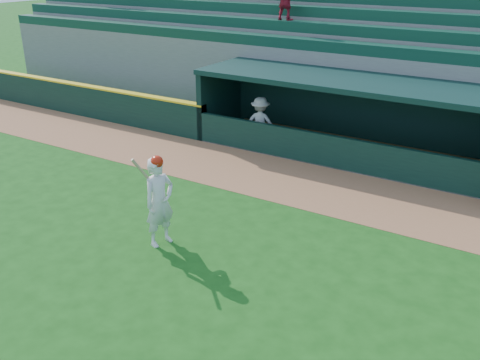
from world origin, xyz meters
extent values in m
plane|color=#154711|center=(0.00, 0.00, 0.00)|extent=(120.00, 120.00, 0.00)
cube|color=brown|center=(0.00, 4.90, 0.01)|extent=(40.00, 3.00, 0.01)
cube|color=black|center=(-12.25, 6.55, 0.60)|extent=(15.50, 0.30, 1.20)
cube|color=yellow|center=(-12.25, 6.55, 1.23)|extent=(15.50, 0.32, 0.06)
imported|color=#A7A8A2|center=(-2.53, 6.95, 0.85)|extent=(1.24, 0.94, 1.69)
cube|color=slate|center=(0.00, 7.70, 0.02)|extent=(9.00, 2.60, 0.04)
cube|color=black|center=(-4.60, 7.70, 1.15)|extent=(0.20, 2.60, 2.30)
cube|color=black|center=(0.00, 9.00, 1.15)|extent=(9.40, 0.20, 2.30)
cube|color=black|center=(0.00, 7.70, 2.38)|extent=(9.40, 2.80, 0.16)
cube|color=black|center=(0.00, 6.48, 0.50)|extent=(9.00, 0.16, 1.00)
cube|color=brown|center=(0.00, 8.50, 0.25)|extent=(8.40, 0.45, 0.10)
cube|color=slate|center=(0.00, 9.53, 1.46)|extent=(34.00, 0.85, 2.91)
cube|color=#0F3828|center=(0.00, 9.41, 3.09)|extent=(34.00, 0.60, 0.36)
cube|color=slate|center=(0.00, 10.38, 1.68)|extent=(34.00, 0.85, 3.36)
cube|color=#0F3828|center=(0.00, 10.26, 3.54)|extent=(34.00, 0.60, 0.36)
cube|color=slate|center=(0.00, 11.22, 1.91)|extent=(34.00, 0.85, 3.81)
cube|color=#0F3828|center=(0.00, 11.11, 3.99)|extent=(34.00, 0.60, 0.36)
cube|color=slate|center=(0.00, 12.07, 2.13)|extent=(34.00, 0.85, 4.26)
cube|color=#0F3828|center=(0.00, 11.96, 4.44)|extent=(34.00, 0.60, 0.36)
cube|color=slate|center=(0.00, 12.93, 2.35)|extent=(34.00, 0.85, 4.71)
cube|color=slate|center=(0.00, 13.78, 2.58)|extent=(34.00, 0.85, 5.16)
cube|color=slate|center=(0.00, 14.62, 2.80)|extent=(34.00, 0.85, 5.61)
cube|color=slate|center=(0.00, 15.20, 2.80)|extent=(34.50, 0.30, 5.61)
imported|color=silver|center=(-1.21, 0.24, 1.00)|extent=(0.64, 0.82, 2.00)
sphere|color=red|center=(-1.21, 0.24, 1.93)|extent=(0.27, 0.27, 0.27)
cylinder|color=tan|center=(-1.39, 0.02, 1.70)|extent=(0.29, 0.46, 0.76)
camera|label=1|loc=(5.76, -7.69, 5.93)|focal=40.00mm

